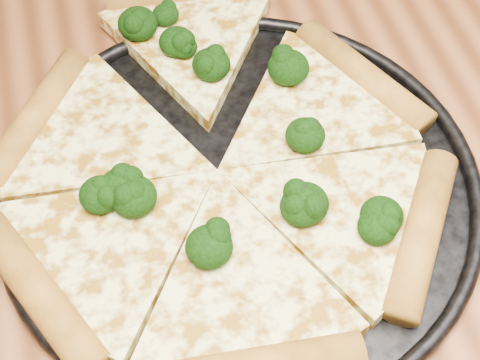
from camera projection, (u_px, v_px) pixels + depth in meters
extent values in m
cube|color=brown|center=(331.00, 177.00, 0.62)|extent=(1.20, 0.90, 0.04)
cylinder|color=black|center=(240.00, 189.00, 0.59)|extent=(0.38, 0.38, 0.01)
torus|color=black|center=(240.00, 184.00, 0.58)|extent=(0.39, 0.39, 0.01)
cylinder|color=#BC822F|center=(363.00, 76.00, 0.64)|extent=(0.09, 0.15, 0.03)
cylinder|color=#BC822F|center=(36.00, 118.00, 0.61)|extent=(0.11, 0.14, 0.03)
cylinder|color=#BC822F|center=(38.00, 292.00, 0.52)|extent=(0.09, 0.15, 0.03)
cylinder|color=#BC822F|center=(422.00, 233.00, 0.55)|extent=(0.11, 0.14, 0.03)
ellipsoid|color=black|center=(288.00, 67.00, 0.63)|extent=(0.04, 0.04, 0.03)
ellipsoid|color=black|center=(166.00, 15.00, 0.67)|extent=(0.03, 0.03, 0.02)
ellipsoid|color=black|center=(302.00, 207.00, 0.55)|extent=(0.03, 0.03, 0.03)
ellipsoid|color=black|center=(305.00, 135.00, 0.59)|extent=(0.03, 0.03, 0.02)
ellipsoid|color=black|center=(122.00, 188.00, 0.55)|extent=(0.04, 0.04, 0.03)
ellipsoid|color=black|center=(184.00, 47.00, 0.65)|extent=(0.02, 0.02, 0.02)
ellipsoid|color=black|center=(211.00, 64.00, 0.63)|extent=(0.03, 0.03, 0.03)
ellipsoid|color=black|center=(377.00, 227.00, 0.54)|extent=(0.03, 0.03, 0.02)
ellipsoid|color=black|center=(100.00, 195.00, 0.55)|extent=(0.03, 0.03, 0.02)
ellipsoid|color=black|center=(305.00, 204.00, 0.55)|extent=(0.04, 0.04, 0.03)
ellipsoid|color=black|center=(382.00, 216.00, 0.54)|extent=(0.03, 0.03, 0.02)
ellipsoid|color=black|center=(138.00, 24.00, 0.66)|extent=(0.04, 0.04, 0.03)
ellipsoid|color=black|center=(133.00, 196.00, 0.55)|extent=(0.04, 0.04, 0.03)
ellipsoid|color=black|center=(177.00, 42.00, 0.65)|extent=(0.03, 0.03, 0.02)
ellipsoid|color=black|center=(209.00, 247.00, 0.52)|extent=(0.04, 0.04, 0.03)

